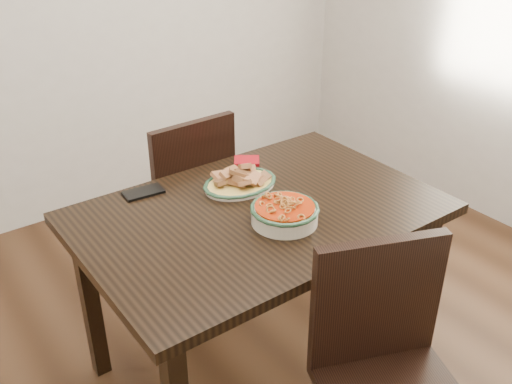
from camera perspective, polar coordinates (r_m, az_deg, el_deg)
floor at (r=2.55m, az=2.92°, el=-16.33°), size 3.50×3.50×0.00m
dining_table at (r=2.13m, az=0.32°, el=-3.75°), size 1.30×0.86×0.75m
chair_far at (r=2.73m, az=-7.17°, el=-0.04°), size 0.43×0.43×0.89m
chair_near at (r=1.86m, az=12.90°, el=-16.62°), size 0.55×0.55×0.89m
fish_plate at (r=2.21m, az=-1.62°, el=1.60°), size 0.30×0.23×0.11m
noodle_bowl at (r=1.98m, az=2.88°, el=-1.94°), size 0.24×0.24×0.08m
smartphone at (r=2.22m, az=-11.19°, el=-0.02°), size 0.16×0.09×0.01m
napkin at (r=2.43m, az=-0.93°, el=3.15°), size 0.14×0.13×0.01m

